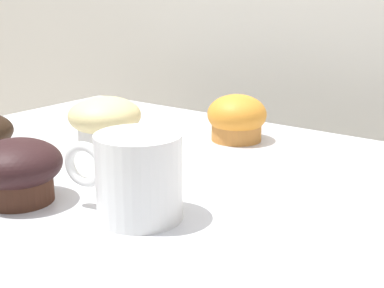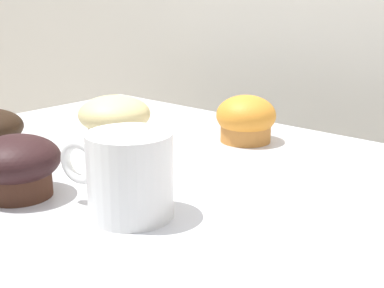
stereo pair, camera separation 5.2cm
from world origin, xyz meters
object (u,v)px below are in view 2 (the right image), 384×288
Objects in this scene: muffin_front_left at (246,119)px; coffee_cup at (128,173)px; muffin_back_left at (115,118)px; muffin_front_center at (17,165)px.

coffee_cup is (0.08, -0.32, 0.01)m from muffin_front_left.
muffin_front_left is (0.16, 0.13, -0.00)m from muffin_back_left.
muffin_front_left is at bearing 80.45° from muffin_front_center.
muffin_front_left is 0.69× the size of coffee_cup.
muffin_back_left is (-0.10, 0.23, -0.00)m from muffin_front_center.
muffin_front_center is at bearing -161.15° from coffee_cup.
coffee_cup is (0.14, 0.05, 0.01)m from muffin_front_center.
coffee_cup reaches higher than muffin_front_left.
coffee_cup reaches higher than muffin_front_center.
muffin_front_left is (0.06, 0.37, -0.00)m from muffin_front_center.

